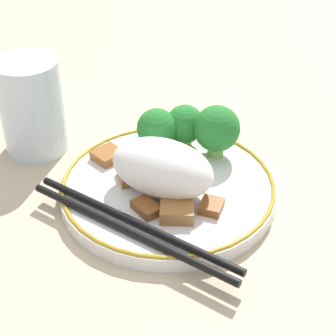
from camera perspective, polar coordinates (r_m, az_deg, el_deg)
name	(u,v)px	position (r m, az deg, el deg)	size (l,w,h in m)	color
ground_plane	(168,195)	(0.60, 0.00, -2.79)	(3.00, 3.00, 0.00)	#C6B28E
plate	(168,188)	(0.59, 0.00, -2.05)	(0.23, 0.23, 0.02)	white
rice_mound	(162,168)	(0.56, -0.65, 0.03)	(0.11, 0.06, 0.06)	white
broccoli_back_left	(217,129)	(0.62, 4.98, 3.95)	(0.05, 0.05, 0.06)	#7FB756
broccoli_back_center	(185,125)	(0.64, 1.73, 4.43)	(0.04, 0.04, 0.05)	#7FB756
broccoli_back_right	(157,129)	(0.62, -1.15, 3.98)	(0.04, 0.04, 0.05)	#7FB756
meat_near_front	(177,212)	(0.54, 0.91, -4.52)	(0.04, 0.04, 0.01)	#9E6633
meat_near_left	(108,155)	(0.63, -6.14, 1.33)	(0.04, 0.04, 0.01)	#995B28
meat_near_right	(134,175)	(0.59, -3.47, -0.75)	(0.04, 0.04, 0.01)	#9E6633
meat_near_back	(178,166)	(0.61, 1.01, 0.17)	(0.03, 0.03, 0.01)	brown
meat_on_rice_edge	(211,206)	(0.55, 4.43, -3.90)	(0.02, 0.03, 0.01)	brown
meat_mid_left	(144,207)	(0.55, -2.45, -3.97)	(0.03, 0.03, 0.01)	brown
chopsticks	(129,226)	(0.53, -3.94, -5.88)	(0.24, 0.06, 0.01)	black
drinking_glass	(32,107)	(0.66, -13.68, 6.07)	(0.07, 0.07, 0.11)	silver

